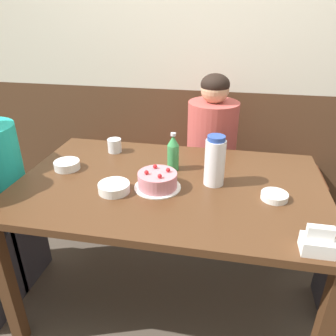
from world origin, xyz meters
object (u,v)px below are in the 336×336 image
object	(u,v)px
birthday_cake	(157,181)
bowl_rice_small	(114,188)
bench_seat	(190,191)
water_pitcher	(215,161)
bowl_soup_white	(274,196)
person_dark_striped	(210,162)
napkin_holder	(318,243)
glass_water_tall	(115,145)
soju_bottle	(173,152)
bowl_side_dish	(67,165)

from	to	relation	value
birthday_cake	bowl_rice_small	size ratio (longest dim) A/B	1.51
bench_seat	bowl_rice_small	world-z (taller)	bowl_rice_small
water_pitcher	bowl_soup_white	distance (m)	0.31
person_dark_striped	bench_seat	bearing A→B (deg)	-125.61
napkin_holder	glass_water_tall	size ratio (longest dim) A/B	1.38
birthday_cake	person_dark_striped	size ratio (longest dim) A/B	0.19
water_pitcher	soju_bottle	xyz separation A→B (m)	(-0.22, 0.12, -0.02)
glass_water_tall	bowl_soup_white	bearing A→B (deg)	-23.01
soju_bottle	napkin_holder	bearing A→B (deg)	-41.92
bench_seat	bowl_soup_white	world-z (taller)	bowl_soup_white
birthday_cake	napkin_holder	bearing A→B (deg)	-27.49
water_pitcher	bowl_side_dish	xyz separation A→B (m)	(-0.76, 0.01, -0.10)
napkin_holder	bowl_side_dish	distance (m)	1.22
bowl_soup_white	bowl_side_dish	bearing A→B (deg)	174.20
bench_seat	bowl_side_dish	distance (m)	1.11
person_dark_striped	soju_bottle	bearing A→B (deg)	-15.63
person_dark_striped	bowl_rice_small	bearing A→B (deg)	-24.09
soju_bottle	napkin_holder	distance (m)	0.81
bowl_soup_white	bowl_side_dish	xyz separation A→B (m)	(-1.03, 0.10, 0.01)
bench_seat	person_dark_striped	distance (m)	0.37
water_pitcher	glass_water_tall	world-z (taller)	water_pitcher
glass_water_tall	person_dark_striped	bearing A→B (deg)	37.97
napkin_holder	bowl_side_dish	world-z (taller)	napkin_holder
bowl_soup_white	person_dark_striped	distance (m)	0.88
bench_seat	bowl_side_dish	size ratio (longest dim) A/B	14.15
soju_bottle	birthday_cake	bearing A→B (deg)	-99.75
soju_bottle	bowl_side_dish	size ratio (longest dim) A/B	1.51
bowl_side_dish	person_dark_striped	size ratio (longest dim) A/B	0.12
soju_bottle	glass_water_tall	distance (m)	0.41
water_pitcher	napkin_holder	bearing A→B (deg)	-47.91
napkin_holder	bowl_soup_white	xyz separation A→B (m)	(-0.11, 0.33, -0.02)
birthday_cake	bowl_side_dish	xyz separation A→B (m)	(-0.51, 0.11, -0.02)
bench_seat	napkin_holder	size ratio (longest dim) A/B	16.95
glass_water_tall	bench_seat	bearing A→B (deg)	53.91
napkin_holder	bowl_soup_white	bearing A→B (deg)	108.23
birthday_cake	napkin_holder	size ratio (longest dim) A/B	1.98
bench_seat	soju_bottle	xyz separation A→B (m)	(-0.01, -0.69, 0.62)
birthday_cake	soju_bottle	size ratio (longest dim) A/B	1.10
bowl_side_dish	birthday_cake	bearing A→B (deg)	-11.83
birthday_cake	bowl_side_dish	bearing A→B (deg)	168.17
person_dark_striped	birthday_cake	bearing A→B (deg)	-14.11
water_pitcher	bowl_side_dish	bearing A→B (deg)	178.94
glass_water_tall	person_dark_striped	world-z (taller)	person_dark_striped
birthday_cake	soju_bottle	world-z (taller)	soju_bottle
water_pitcher	person_dark_striped	distance (m)	0.77
bowl_soup_white	napkin_holder	bearing A→B (deg)	-71.77
birthday_cake	water_pitcher	distance (m)	0.28
glass_water_tall	person_dark_striped	size ratio (longest dim) A/B	0.07
napkin_holder	person_dark_striped	xyz separation A→B (m)	(-0.44, 1.12, -0.25)
bench_seat	bowl_rice_small	bearing A→B (deg)	-103.50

